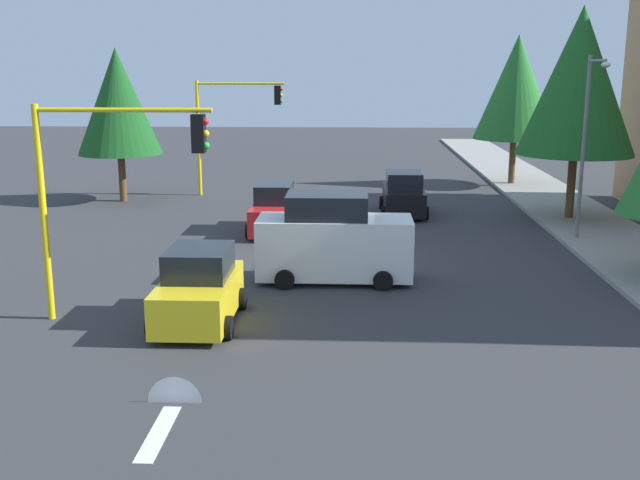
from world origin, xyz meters
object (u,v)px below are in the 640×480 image
at_px(tree_opposite_side, 118,102).
at_px(delivery_van_white, 333,241).
at_px(tree_roadside_far, 516,87).
at_px(tree_roadside_mid, 579,81).
at_px(traffic_signal_far_right, 232,115).
at_px(car_yellow, 199,289).
at_px(car_black, 403,195).
at_px(street_lamp_curbside, 588,129).
at_px(traffic_signal_near_right, 109,170).
at_px(car_red, 274,210).

distance_m(tree_opposite_side, delivery_van_white, 18.14).
bearing_deg(tree_roadside_far, tree_roadside_mid, 2.86).
relative_size(traffic_signal_far_right, tree_roadside_mid, 0.65).
relative_size(car_yellow, car_black, 0.94).
height_order(street_lamp_curbside, car_yellow, street_lamp_curbside).
height_order(traffic_signal_near_right, tree_opposite_side, tree_opposite_side).
bearing_deg(tree_opposite_side, tree_roadside_far, 106.31).
height_order(traffic_signal_near_right, car_black, traffic_signal_near_right).
distance_m(traffic_signal_far_right, street_lamp_curbside, 18.19).
distance_m(street_lamp_curbside, tree_roadside_mid, 4.76).
bearing_deg(car_red, street_lamp_curbside, 82.84).
bearing_deg(tree_opposite_side, car_black, 78.32).
bearing_deg(tree_roadside_far, car_yellow, -28.29).
distance_m(traffic_signal_near_right, tree_roadside_mid, 21.13).
bearing_deg(street_lamp_curbside, car_red, -97.16).
distance_m(street_lamp_curbside, tree_roadside_far, 14.44).
xyz_separation_m(tree_roadside_far, car_yellow, (24.11, -12.98, -4.59)).
xyz_separation_m(street_lamp_curbside, car_red, (-1.49, -11.87, -3.45)).
relative_size(street_lamp_curbside, tree_opposite_side, 0.93).
bearing_deg(car_red, tree_roadside_far, 136.68).
bearing_deg(car_yellow, delivery_van_white, 140.30).
relative_size(traffic_signal_far_right, tree_roadside_far, 0.71).
height_order(traffic_signal_far_right, tree_roadside_far, tree_roadside_far).
distance_m(tree_roadside_mid, car_yellow, 20.17).
height_order(traffic_signal_far_right, car_red, traffic_signal_far_right).
height_order(street_lamp_curbside, delivery_van_white, street_lamp_curbside).
relative_size(tree_roadside_far, car_yellow, 2.16).
bearing_deg(delivery_van_white, car_red, -159.88).
bearing_deg(tree_roadside_mid, car_yellow, -43.68).
bearing_deg(delivery_van_white, traffic_signal_near_right, -54.62).
bearing_deg(delivery_van_white, street_lamp_curbside, 121.20).
relative_size(traffic_signal_near_right, car_black, 1.37).
height_order(tree_opposite_side, car_black, tree_opposite_side).
bearing_deg(traffic_signal_near_right, traffic_signal_far_right, -179.90).
bearing_deg(car_black, traffic_signal_near_right, -29.37).
relative_size(traffic_signal_far_right, tree_opposite_side, 0.79).
bearing_deg(car_red, traffic_signal_far_right, -160.98).
bearing_deg(delivery_van_white, tree_roadside_far, 154.44).
height_order(traffic_signal_far_right, delivery_van_white, traffic_signal_far_right).
distance_m(traffic_signal_near_right, tree_opposite_side, 18.79).
distance_m(tree_roadside_mid, tree_roadside_far, 10.03).
relative_size(tree_roadside_mid, delivery_van_white, 1.90).
height_order(traffic_signal_far_right, tree_roadside_mid, tree_roadside_mid).
relative_size(tree_roadside_mid, car_red, 2.18).
xyz_separation_m(tree_opposite_side, car_yellow, (18.11, 7.52, -4.03)).
height_order(delivery_van_white, car_red, delivery_van_white).
bearing_deg(street_lamp_curbside, delivery_van_white, -58.80).
bearing_deg(traffic_signal_far_right, car_black, 60.42).
relative_size(tree_roadside_mid, tree_opposite_side, 1.21).
height_order(traffic_signal_near_right, car_red, traffic_signal_near_right).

